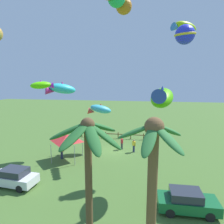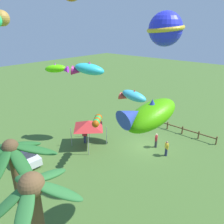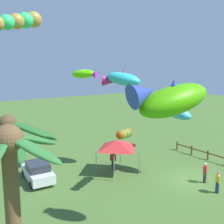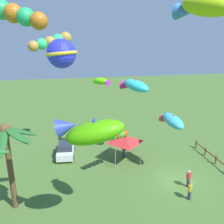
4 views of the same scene
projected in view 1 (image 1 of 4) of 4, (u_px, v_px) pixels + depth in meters
ground_plane at (114, 150)px, 25.19m from camera, size 120.00×120.00×0.00m
palm_tree_0 at (88, 145)px, 10.89m from camera, size 4.13×4.24×6.78m
palm_tree_1 at (153, 158)px, 9.54m from camera, size 3.44×3.62×7.07m
rail_fence at (118, 135)px, 30.21m from camera, size 11.53×0.12×0.95m
parked_car_0 at (14, 177)px, 16.66m from camera, size 4.03×2.02×1.51m
parked_car_1 at (187, 201)px, 13.37m from camera, size 3.93×1.79×1.51m
spectator_0 at (62, 152)px, 22.37m from camera, size 0.44×0.43×1.59m
spectator_1 at (122, 143)px, 25.41m from camera, size 0.35×0.52×1.59m
spectator_2 at (134, 146)px, 24.44m from camera, size 0.46×0.41×1.59m
festival_tent at (67, 138)px, 21.93m from camera, size 2.86×2.86×2.85m
kite_fish_0 at (42, 85)px, 19.06m from camera, size 2.22×1.88×0.92m
kite_fish_1 at (61, 89)px, 22.37m from camera, size 3.52×3.01×1.58m
kite_ball_2 at (185, 35)px, 13.09m from camera, size 1.97×1.97×1.27m
kite_fish_3 at (184, 27)px, 18.46m from camera, size 2.80×2.31×1.22m
kite_tube_4 at (87, 127)px, 19.91m from camera, size 1.87×2.24×0.97m
kite_fish_6 at (162, 97)px, 15.22m from camera, size 2.28×4.08×1.97m
kite_fish_8 at (100, 109)px, 24.54m from camera, size 3.20×1.96×1.53m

